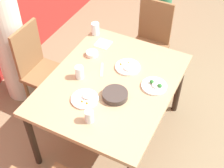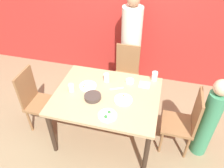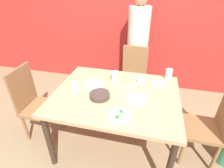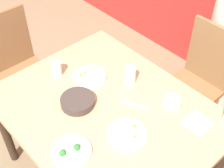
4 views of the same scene
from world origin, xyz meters
name	(u,v)px [view 2 (image 2 of 4)]	position (x,y,z in m)	size (l,w,h in m)	color
ground_plane	(107,132)	(0.00, 0.00, 0.00)	(10.00, 10.00, 0.00)	#847051
wall_back	(132,6)	(0.00, 1.57, 1.35)	(10.00, 0.06, 2.70)	#A82823
dining_table	(107,99)	(0.00, 0.00, 0.67)	(1.33, 1.06, 0.74)	tan
chair_adult_spot	(126,73)	(0.08, 0.87, 0.50)	(0.40, 0.40, 0.95)	brown
chair_child_spot	(184,121)	(1.01, 0.02, 0.50)	(0.40, 0.40, 0.95)	brown
chair_empty_left	(36,99)	(-1.01, -0.08, 0.50)	(0.40, 0.40, 0.95)	brown
person_adult	(131,48)	(0.08, 1.20, 0.77)	(0.33, 0.33, 1.67)	beige
person_child	(209,121)	(1.28, 0.02, 0.59)	(0.21, 0.21, 1.20)	#387F56
bowl_curry	(93,97)	(-0.15, -0.11, 0.77)	(0.21, 0.21, 0.05)	#3D332D
plate_rice_adult	(88,86)	(-0.28, 0.09, 0.76)	(0.23, 0.23, 0.05)	white
plate_rice_child	(123,100)	(0.22, -0.05, 0.76)	(0.23, 0.23, 0.05)	white
plate_noodles	(108,115)	(0.11, -0.36, 0.76)	(0.22, 0.22, 0.06)	white
bowl_rice_small	(130,81)	(0.24, 0.33, 0.77)	(0.11, 0.11, 0.04)	white
glass_water_tall	(155,76)	(0.56, 0.46, 0.81)	(0.08, 0.08, 0.13)	silver
glass_water_short	(106,78)	(-0.08, 0.27, 0.80)	(0.07, 0.07, 0.12)	silver
glass_water_center	(71,88)	(-0.46, -0.05, 0.80)	(0.07, 0.07, 0.11)	silver
napkin_folded	(144,85)	(0.44, 0.32, 0.75)	(0.14, 0.14, 0.01)	white
fork_steel	(117,89)	(0.10, 0.15, 0.75)	(0.17, 0.10, 0.01)	silver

